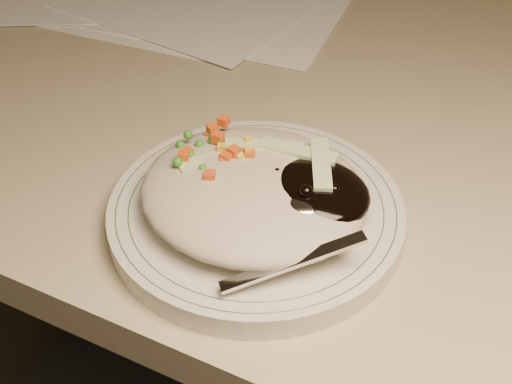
% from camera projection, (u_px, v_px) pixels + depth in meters
% --- Properties ---
extents(desk, '(1.40, 0.70, 0.74)m').
position_uv_depth(desk, '(404.00, 268.00, 0.86)').
color(desk, tan).
rests_on(desk, ground).
extents(plate, '(0.25, 0.25, 0.02)m').
position_uv_depth(plate, '(256.00, 215.00, 0.61)').
color(plate, silver).
rests_on(plate, desk).
extents(plate_rim, '(0.24, 0.24, 0.00)m').
position_uv_depth(plate_rim, '(256.00, 206.00, 0.61)').
color(plate_rim, '#144723').
rests_on(plate_rim, plate).
extents(meal, '(0.21, 0.19, 0.05)m').
position_uv_depth(meal, '(260.00, 189.00, 0.59)').
color(meal, '#B2A790').
rests_on(meal, plate).
extents(papers, '(0.51, 0.33, 0.00)m').
position_uv_depth(papers, '(163.00, 2.00, 0.95)').
color(papers, white).
rests_on(papers, desk).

